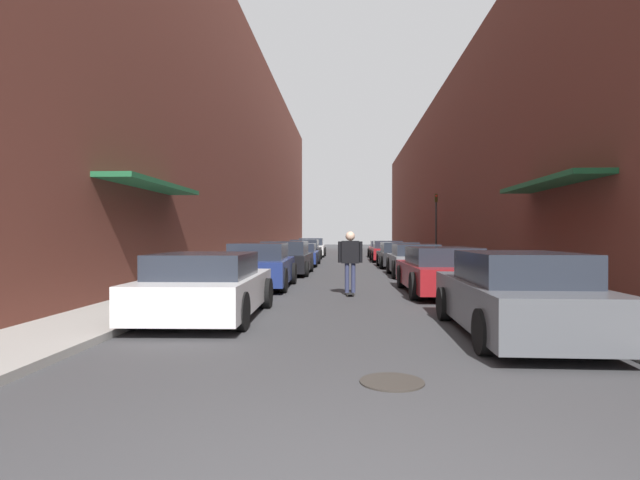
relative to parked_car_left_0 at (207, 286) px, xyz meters
The scene contains 20 objects.
ground 16.46m from the parked_car_left_0, 80.53° to the left, with size 127.32×127.32×0.00m, color #38383A.
curb_strip_left 22.09m from the parked_car_left_0, 94.77° to the left, with size 1.80×57.87×0.12m.
curb_strip_right 23.18m from the parked_car_left_0, 71.77° to the left, with size 1.80×57.87×0.12m.
building_row_left 23.31m from the parked_car_left_0, 102.15° to the left, with size 4.90×57.87×13.33m.
building_row_right 24.64m from the parked_car_left_0, 65.24° to the left, with size 4.90×57.87×10.19m.
parked_car_left_0 is the anchor object (origin of this frame).
parked_car_left_1 5.48m from the parked_car_left_0, 89.15° to the left, with size 1.90×4.09×1.37m.
parked_car_left_2 10.93m from the parked_car_left_0, 88.95° to the left, with size 2.05×4.38×1.36m.
parked_car_left_3 16.89m from the parked_car_left_0, 89.41° to the left, with size 2.09×4.62×1.18m.
parked_car_left_4 22.36m from the parked_car_left_0, 89.93° to the left, with size 2.04×4.67×1.34m.
parked_car_left_5 27.85m from the parked_car_left_0, 89.90° to the left, with size 2.07×4.30×1.40m.
parked_car_right_0 5.56m from the parked_car_left_0, 14.83° to the right, with size 1.89×4.47×1.33m.
parked_car_right_1 6.80m from the parked_car_left_0, 39.10° to the left, with size 2.03×4.79×1.28m.
parked_car_right_2 11.53m from the parked_car_left_0, 62.26° to the left, with size 1.99×3.93×1.26m.
parked_car_right_3 16.46m from the parked_car_left_0, 71.21° to the left, with size 2.06×4.17×1.26m.
parked_car_right_4 21.97m from the parked_car_left_0, 76.34° to the left, with size 2.02×4.44×1.28m.
parked_car_right_5 27.69m from the parked_car_left_0, 79.02° to the left, with size 1.98×4.27×1.20m.
skateboarder 4.74m from the parked_car_left_0, 53.72° to the left, with size 0.65×0.78×1.70m.
manhole_cover 5.21m from the parked_car_left_0, 51.97° to the right, with size 0.70×0.70×0.02m.
traffic_light 19.93m from the parked_car_left_0, 67.41° to the left, with size 0.16×0.22×3.77m.
Camera 1 is at (-0.01, -2.57, 1.59)m, focal length 28.00 mm.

